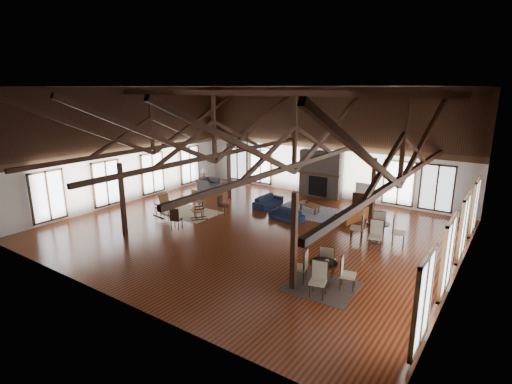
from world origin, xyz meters
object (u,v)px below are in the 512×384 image
Objects in this scene: armchair at (208,185)px; cafe_table_far at (378,229)px; sofa_orange at (353,214)px; sofa_navy_front at (286,215)px; cafe_table_near at (323,269)px; coffee_table at (308,205)px; sofa_navy_left at (268,201)px; tv_console at (364,198)px.

cafe_table_far reaches higher than armchair.
sofa_navy_front is at bearing -38.60° from sofa_orange.
sofa_navy_front is at bearing 130.64° from cafe_table_near.
coffee_table is (-2.24, -0.19, 0.11)m from sofa_orange.
armchair is 12.49m from cafe_table_near.
cafe_table_far is (4.34, -0.29, 0.30)m from sofa_navy_front.
sofa_orange is at bearing 21.25° from coffee_table.
cafe_table_near is (4.11, -4.79, 0.27)m from sofa_navy_front.
cafe_table_far is (0.22, 4.50, 0.03)m from cafe_table_near.
cafe_table_near is at bearing -92.86° from cafe_table_far.
sofa_navy_front is 1.44× the size of armchair.
armchair is 10.99m from cafe_table_far.
sofa_navy_left is 1.71× the size of tv_console.
sofa_orange is (4.40, 0.47, -0.00)m from sofa_navy_left.
sofa_navy_front is 1.56× the size of tv_console.
armchair reaches higher than sofa_orange.
sofa_navy_left is 5.14m from tv_console.
coffee_table is 1.06× the size of armchair.
cafe_table_far reaches higher than coffee_table.
sofa_navy_front is 6.70m from armchair.
sofa_navy_left is 0.88× the size of cafe_table_far.
coffee_table is (0.28, 1.62, 0.14)m from sofa_navy_front.
tv_console is at bearing 102.66° from cafe_table_near.
armchair is at bearing 168.50° from cafe_table_far.
sofa_orange is at bearing 130.88° from cafe_table_far.
cafe_table_far is at bearing -102.01° from armchair.
sofa_navy_left reaches higher than sofa_navy_front.
sofa_orange is 6.80m from cafe_table_near.
cafe_table_far is 1.95× the size of tv_console.
cafe_table_far is 5.58m from tv_console.
sofa_navy_left is 8.58m from cafe_table_near.
sofa_navy_left is 1.49× the size of coffee_table.
sofa_navy_left is 6.43m from cafe_table_far.
cafe_table_far reaches higher than cafe_table_near.
sofa_navy_front is at bearing -112.47° from tv_console.
coffee_table is at bearing 92.78° from sofa_navy_front.
tv_console reaches higher than sofa_navy_front.
sofa_navy_front is 1.35× the size of coffee_table.
sofa_orange is at bearing -84.96° from sofa_navy_left.
armchair is 8.87m from tv_console.
cafe_table_far is (10.76, -2.19, 0.16)m from armchair.
armchair is 0.55× the size of cafe_table_far.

